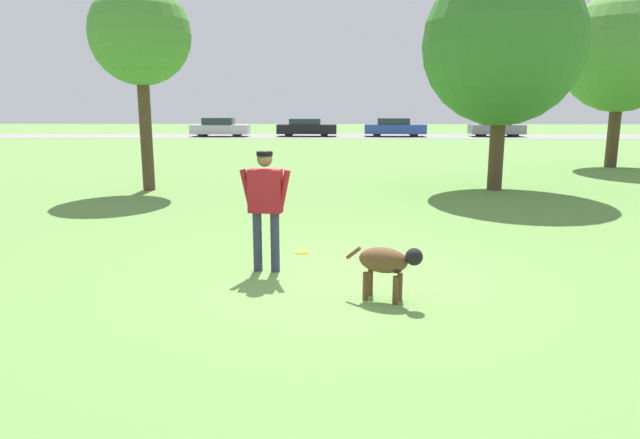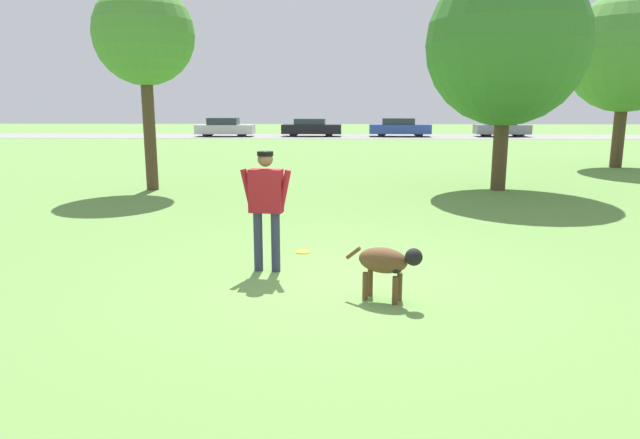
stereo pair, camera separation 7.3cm
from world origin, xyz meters
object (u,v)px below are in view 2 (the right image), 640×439
object	(u,v)px
person	(266,200)
parked_car_blue	(399,127)
tree_far_right	(627,52)
parked_car_grey	(501,127)
parked_car_silver	(225,127)
parked_car_black	(311,128)
dog	(387,262)
tree_near_right	(507,45)
frisbee	(303,252)
tree_near_left	(144,36)

from	to	relation	value
person	parked_car_blue	xyz separation A→B (m)	(5.44, 34.40, -0.39)
tree_far_right	parked_car_grey	xyz separation A→B (m)	(1.26, 20.39, -3.59)
parked_car_silver	person	bearing A→B (deg)	-78.27
parked_car_black	person	bearing A→B (deg)	-87.08
person	parked_car_silver	bearing A→B (deg)	109.89
parked_car_blue	dog	bearing A→B (deg)	-93.61
tree_near_right	parked_car_grey	size ratio (longest dim) A/B	1.57
dog	parked_car_blue	size ratio (longest dim) A/B	0.21
frisbee	parked_car_silver	world-z (taller)	parked_car_silver
person	parked_car_silver	size ratio (longest dim) A/B	0.41
parked_car_black	parked_car_blue	bearing A→B (deg)	1.38
tree_far_right	parked_car_black	bearing A→B (deg)	122.05
person	parked_car_grey	xyz separation A→B (m)	(12.90, 34.54, -0.39)
tree_near_right	parked_car_silver	xyz separation A→B (m)	(-12.95, 25.91, -3.31)
dog	frisbee	bearing A→B (deg)	141.21
tree_near_left	parked_car_black	xyz separation A→B (m)	(3.23, 26.51, -3.56)
dog	parked_car_silver	distance (m)	36.45
frisbee	parked_car_grey	bearing A→B (deg)	69.61
parked_car_black	parked_car_grey	size ratio (longest dim) A/B	1.12
tree_near_left	tree_far_right	bearing A→B (deg)	21.53
parked_car_black	tree_near_left	bearing A→B (deg)	-95.74
person	tree_far_right	bearing A→B (deg)	58.20
frisbee	parked_car_black	distance (m)	33.35
tree_far_right	person	bearing A→B (deg)	-129.44
tree_near_left	parked_car_silver	world-z (taller)	tree_near_left
dog	parked_car_grey	bearing A→B (deg)	96.34
person	parked_car_blue	size ratio (longest dim) A/B	0.39
tree_near_right	parked_car_blue	distance (m)	26.44
tree_near_right	tree_far_right	distance (m)	8.53
parked_car_silver	dog	bearing A→B (deg)	-76.15
parked_car_silver	parked_car_blue	bearing A→B (deg)	0.91
tree_far_right	parked_car_silver	size ratio (longest dim) A/B	1.53
frisbee	tree_far_right	distance (m)	17.73
tree_near_right	parked_car_grey	xyz separation A→B (m)	(7.34, 26.37, -3.30)
dog	tree_far_right	xyz separation A→B (m)	(9.99, 15.38, 3.76)
person	parked_car_blue	world-z (taller)	person
frisbee	tree_near_left	xyz separation A→B (m)	(-4.72, 6.81, 4.19)
dog	tree_far_right	bearing A→B (deg)	80.79
tree_far_right	parked_car_black	xyz separation A→B (m)	(-12.67, 20.23, -3.62)
dog	tree_near_left	world-z (taller)	tree_near_left
person	frisbee	size ratio (longest dim) A/B	7.33
person	dog	size ratio (longest dim) A/B	1.82
frisbee	parked_car_grey	size ratio (longest dim) A/B	0.06
parked_car_black	parked_car_blue	world-z (taller)	parked_car_blue
dog	tree_near_left	distance (m)	11.47
tree_near_right	parked_car_blue	xyz separation A→B (m)	(-0.12, 26.23, -3.30)
tree_near_left	parked_car_silver	bearing A→B (deg)	96.83
tree_near_right	parked_car_grey	bearing A→B (deg)	74.45
person	dog	world-z (taller)	person
dog	parked_car_black	xyz separation A→B (m)	(-2.68, 35.61, 0.15)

